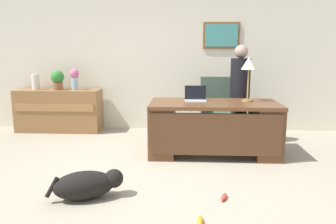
{
  "coord_description": "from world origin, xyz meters",
  "views": [
    {
      "loc": [
        0.27,
        -3.92,
        1.53
      ],
      "look_at": [
        0.03,
        0.3,
        0.75
      ],
      "focal_mm": 36.03,
      "sensor_mm": 36.0,
      "label": 1
    }
  ],
  "objects_px": {
    "armchair": "(218,111)",
    "dog_toy_plush": "(224,197)",
    "credenza": "(59,110)",
    "potted_plant": "(58,79)",
    "laptop": "(195,97)",
    "desk": "(214,126)",
    "vase_with_flowers": "(74,78)",
    "dog_toy_bone": "(200,221)",
    "person_standing": "(240,94)",
    "desk_lamp": "(249,66)",
    "vase_empty": "(36,82)",
    "dog_lying": "(87,185)"
  },
  "relations": [
    {
      "from": "armchair",
      "to": "desk_lamp",
      "type": "xyz_separation_m",
      "value": [
        0.36,
        -0.77,
        0.82
      ]
    },
    {
      "from": "desk",
      "to": "dog_toy_plush",
      "type": "distance_m",
      "value": 1.6
    },
    {
      "from": "armchair",
      "to": "vase_with_flowers",
      "type": "xyz_separation_m",
      "value": [
        -2.63,
        0.39,
        0.54
      ]
    },
    {
      "from": "desk_lamp",
      "to": "dog_toy_plush",
      "type": "xyz_separation_m",
      "value": [
        -0.5,
        -1.7,
        -1.27
      ]
    },
    {
      "from": "dog_toy_bone",
      "to": "person_standing",
      "type": "bearing_deg",
      "value": 74.84
    },
    {
      "from": "desk",
      "to": "laptop",
      "type": "height_order",
      "value": "laptop"
    },
    {
      "from": "vase_with_flowers",
      "to": "dog_toy_bone",
      "type": "height_order",
      "value": "vase_with_flowers"
    },
    {
      "from": "vase_with_flowers",
      "to": "desk_lamp",
      "type": "bearing_deg",
      "value": -21.12
    },
    {
      "from": "person_standing",
      "to": "vase_with_flowers",
      "type": "height_order",
      "value": "person_standing"
    },
    {
      "from": "potted_plant",
      "to": "dog_toy_plush",
      "type": "height_order",
      "value": "potted_plant"
    },
    {
      "from": "credenza",
      "to": "laptop",
      "type": "distance_m",
      "value": 2.84
    },
    {
      "from": "vase_with_flowers",
      "to": "armchair",
      "type": "bearing_deg",
      "value": -8.42
    },
    {
      "from": "person_standing",
      "to": "vase_with_flowers",
      "type": "bearing_deg",
      "value": 167.05
    },
    {
      "from": "dog_lying",
      "to": "armchair",
      "type": "bearing_deg",
      "value": 58.36
    },
    {
      "from": "potted_plant",
      "to": "vase_with_flowers",
      "type": "bearing_deg",
      "value": 0.0
    },
    {
      "from": "person_standing",
      "to": "dog_toy_bone",
      "type": "relative_size",
      "value": 9.09
    },
    {
      "from": "armchair",
      "to": "vase_with_flowers",
      "type": "relative_size",
      "value": 2.77
    },
    {
      "from": "desk",
      "to": "dog_toy_plush",
      "type": "relative_size",
      "value": 10.54
    },
    {
      "from": "credenza",
      "to": "desk_lamp",
      "type": "bearing_deg",
      "value": -19.16
    },
    {
      "from": "vase_empty",
      "to": "dog_toy_bone",
      "type": "distance_m",
      "value": 4.59
    },
    {
      "from": "credenza",
      "to": "potted_plant",
      "type": "relative_size",
      "value": 4.39
    },
    {
      "from": "laptop",
      "to": "vase_with_flowers",
      "type": "relative_size",
      "value": 0.83
    },
    {
      "from": "vase_with_flowers",
      "to": "dog_toy_bone",
      "type": "xyz_separation_m",
      "value": [
        2.22,
        -3.37,
        -0.99
      ]
    },
    {
      "from": "credenza",
      "to": "person_standing",
      "type": "relative_size",
      "value": 0.98
    },
    {
      "from": "dog_lying",
      "to": "desk_lamp",
      "type": "height_order",
      "value": "desk_lamp"
    },
    {
      "from": "desk_lamp",
      "to": "vase_with_flowers",
      "type": "bearing_deg",
      "value": 158.88
    },
    {
      "from": "dog_toy_bone",
      "to": "dog_toy_plush",
      "type": "distance_m",
      "value": 0.58
    },
    {
      "from": "person_standing",
      "to": "dog_toy_plush",
      "type": "xyz_separation_m",
      "value": [
        -0.46,
        -2.18,
        -0.8
      ]
    },
    {
      "from": "credenza",
      "to": "armchair",
      "type": "relative_size",
      "value": 1.48
    },
    {
      "from": "laptop",
      "to": "dog_toy_plush",
      "type": "height_order",
      "value": "laptop"
    },
    {
      "from": "desk",
      "to": "vase_with_flowers",
      "type": "bearing_deg",
      "value": 152.26
    },
    {
      "from": "desk",
      "to": "dog_toy_bone",
      "type": "xyz_separation_m",
      "value": [
        -0.27,
        -2.06,
        -0.4
      ]
    },
    {
      "from": "dog_lying",
      "to": "dog_toy_bone",
      "type": "bearing_deg",
      "value": -21.21
    },
    {
      "from": "armchair",
      "to": "dog_toy_plush",
      "type": "distance_m",
      "value": 2.52
    },
    {
      "from": "vase_with_flowers",
      "to": "dog_lying",
      "type": "bearing_deg",
      "value": -69.85
    },
    {
      "from": "credenza",
      "to": "dog_toy_plush",
      "type": "distance_m",
      "value": 4.03
    },
    {
      "from": "desk_lamp",
      "to": "vase_empty",
      "type": "relative_size",
      "value": 2.29
    },
    {
      "from": "armchair",
      "to": "dog_toy_bone",
      "type": "height_order",
      "value": "armchair"
    },
    {
      "from": "person_standing",
      "to": "vase_empty",
      "type": "height_order",
      "value": "person_standing"
    },
    {
      "from": "vase_empty",
      "to": "potted_plant",
      "type": "bearing_deg",
      "value": 0.0
    },
    {
      "from": "vase_empty",
      "to": "potted_plant",
      "type": "distance_m",
      "value": 0.43
    },
    {
      "from": "person_standing",
      "to": "desk_lamp",
      "type": "relative_size",
      "value": 2.47
    },
    {
      "from": "dog_toy_plush",
      "to": "vase_empty",
      "type": "bearing_deg",
      "value": 138.55
    },
    {
      "from": "laptop",
      "to": "desk",
      "type": "bearing_deg",
      "value": -28.11
    },
    {
      "from": "desk",
      "to": "person_standing",
      "type": "distance_m",
      "value": 0.88
    },
    {
      "from": "dog_lying",
      "to": "dog_toy_bone",
      "type": "relative_size",
      "value": 4.3
    },
    {
      "from": "desk_lamp",
      "to": "dog_toy_plush",
      "type": "height_order",
      "value": "desk_lamp"
    },
    {
      "from": "credenza",
      "to": "desk_lamp",
      "type": "relative_size",
      "value": 2.42
    },
    {
      "from": "credenza",
      "to": "potted_plant",
      "type": "bearing_deg",
      "value": 11.36
    },
    {
      "from": "dog_lying",
      "to": "dog_toy_plush",
      "type": "height_order",
      "value": "dog_lying"
    }
  ]
}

